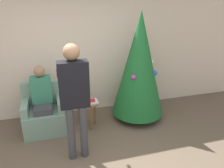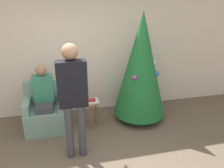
{
  "view_description": "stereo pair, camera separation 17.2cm",
  "coord_description": "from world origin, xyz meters",
  "views": [
    {
      "loc": [
        -0.41,
        -2.23,
        2.39
      ],
      "look_at": [
        0.53,
        1.11,
        1.0
      ],
      "focal_mm": 35.0,
      "sensor_mm": 36.0,
      "label": 1
    },
    {
      "loc": [
        -0.24,
        -2.27,
        2.39
      ],
      "look_at": [
        0.53,
        1.11,
        1.0
      ],
      "focal_mm": 35.0,
      "sensor_mm": 36.0,
      "label": 2
    }
  ],
  "objects": [
    {
      "name": "wall_back",
      "position": [
        0.0,
        2.23,
        1.35
      ],
      "size": [
        8.0,
        0.06,
        2.7
      ],
      "color": "beige",
      "rests_on": "ground_plane"
    },
    {
      "name": "laptop",
      "position": [
        0.18,
        1.46,
        0.55
      ],
      "size": [
        0.32,
        0.25,
        0.02
      ],
      "color": "silver",
      "rests_on": "side_stool"
    },
    {
      "name": "side_stool",
      "position": [
        0.18,
        1.46,
        0.43
      ],
      "size": [
        0.36,
        0.36,
        0.54
      ],
      "color": "brown",
      "rests_on": "ground_plane"
    },
    {
      "name": "christmas_tree",
      "position": [
        1.21,
        1.57,
        1.16
      ],
      "size": [
        1.05,
        1.05,
        2.18
      ],
      "color": "brown",
      "rests_on": "ground_plane"
    },
    {
      "name": "book",
      "position": [
        0.18,
        1.46,
        0.57
      ],
      "size": [
        0.2,
        0.12,
        0.02
      ],
      "color": "#B21E23",
      "rests_on": "laptop"
    },
    {
      "name": "armchair",
      "position": [
        -0.66,
        1.61,
        0.33
      ],
      "size": [
        0.74,
        0.65,
        0.91
      ],
      "color": "gray",
      "rests_on": "ground_plane"
    },
    {
      "name": "person_seated",
      "position": [
        -0.66,
        1.59,
        0.69
      ],
      "size": [
        0.36,
        0.46,
        1.26
      ],
      "color": "#38383D",
      "rests_on": "ground_plane"
    },
    {
      "name": "person_standing",
      "position": [
        -0.15,
        0.7,
        1.1
      ],
      "size": [
        0.45,
        0.57,
        1.81
      ],
      "color": "#38383D",
      "rests_on": "ground_plane"
    }
  ]
}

